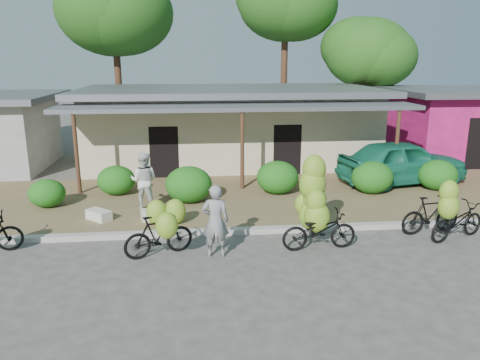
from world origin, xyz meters
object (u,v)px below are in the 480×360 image
object	(u,v)px
tree_center_right	(282,1)
bike_left	(160,234)
tree_near_right	(364,51)
bike_right	(435,211)
bike_far_right	(457,221)
bike_center	(316,212)
bystander	(144,181)
vendor	(215,221)
sack_far	(99,215)
teal_van	(402,162)
tree_far_center	(110,8)
sack_near	(156,214)

from	to	relation	value
tree_center_right	bike_left	world-z (taller)	tree_center_right
tree_near_right	bike_right	world-z (taller)	tree_near_right
bike_far_right	bike_left	bearing A→B (deg)	71.07
bike_center	bystander	distance (m)	5.54
tree_center_right	bike_far_right	bearing A→B (deg)	-83.59
bystander	vendor	bearing A→B (deg)	130.90
bike_far_right	sack_far	bearing A→B (deg)	55.52
tree_near_right	teal_van	xyz separation A→B (m)	(-1.40, -8.41, -4.06)
bike_left	bike_center	xyz separation A→B (m)	(3.85, 0.30, 0.30)
bike_left	vendor	size ratio (longest dim) A/B	0.99
tree_far_center	sack_near	distance (m)	14.99
sack_far	bike_right	bearing A→B (deg)	-11.74
sack_near	sack_far	distance (m)	1.64
tree_near_right	vendor	world-z (taller)	tree_near_right
bike_center	sack_near	bearing A→B (deg)	59.04
sack_far	teal_van	xyz separation A→B (m)	(10.36, 2.98, 0.67)
bike_right	teal_van	distance (m)	5.04
sack_near	vendor	xyz separation A→B (m)	(1.56, -2.48, 0.61)
bike_left	sack_near	distance (m)	2.44
tree_center_right	bike_center	distance (m)	17.13
tree_center_right	teal_van	xyz separation A→B (m)	(2.60, -10.41, -6.69)
tree_near_right	bike_left	world-z (taller)	tree_near_right
tree_center_right	bike_far_right	distance (m)	17.23
tree_far_center	teal_van	xyz separation A→B (m)	(11.60, -9.91, -6.18)
bike_right	bike_far_right	xyz separation A→B (m)	(0.47, -0.32, -0.18)
bike_center	teal_van	xyz separation A→B (m)	(4.63, 5.21, 0.05)
tree_near_right	teal_van	bearing A→B (deg)	-99.42
tree_center_right	vendor	size ratio (longest dim) A/B	5.43
bike_left	bystander	size ratio (longest dim) A/B	1.01
tree_far_center	bystander	world-z (taller)	tree_far_center
bike_center	vendor	size ratio (longest dim) A/B	1.29
teal_van	tree_far_center	bearing A→B (deg)	38.41
bystander	teal_van	world-z (taller)	bystander
tree_far_center	bike_center	world-z (taller)	tree_far_center
vendor	teal_van	distance (m)	9.09
bike_far_right	bystander	world-z (taller)	bystander
vendor	tree_center_right	bearing A→B (deg)	-101.39
sack_near	tree_near_right	bearing A→B (deg)	48.71
bike_far_right	bike_center	bearing A→B (deg)	69.04
bike_left	bike_far_right	bearing A→B (deg)	-108.96
tree_near_right	vendor	size ratio (longest dim) A/B	3.80
vendor	bystander	world-z (taller)	bystander
bike_right	sack_far	world-z (taller)	bike_right
bike_far_right	sack_near	world-z (taller)	bike_far_right
sack_near	teal_van	distance (m)	9.28
bike_right	bike_far_right	distance (m)	0.59
tree_center_right	bike_left	distance (m)	18.38
tree_far_center	bike_center	bearing A→B (deg)	-65.23
tree_near_right	sack_far	bearing A→B (deg)	-135.89
tree_center_right	bystander	xyz separation A→B (m)	(-6.53, -12.41, -6.63)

